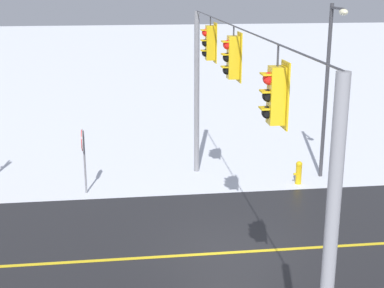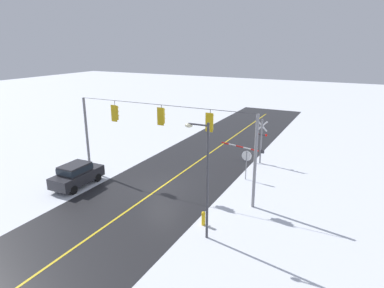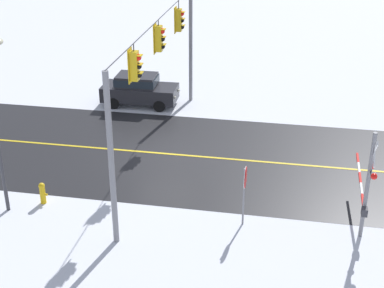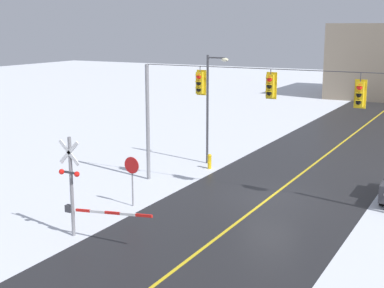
% 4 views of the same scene
% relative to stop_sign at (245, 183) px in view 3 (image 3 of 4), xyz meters
% --- Properties ---
extents(ground_plane, '(160.00, 160.00, 0.00)m').
position_rel_stop_sign_xyz_m(ground_plane, '(5.14, 4.24, -1.71)').
color(ground_plane, silver).
extents(road_asphalt, '(9.00, 80.00, 0.01)m').
position_rel_stop_sign_xyz_m(road_asphalt, '(5.14, 10.24, -1.71)').
color(road_asphalt, black).
rests_on(road_asphalt, ground).
extents(lane_centre_line, '(0.14, 72.00, 0.01)m').
position_rel_stop_sign_xyz_m(lane_centre_line, '(5.14, 10.24, -1.70)').
color(lane_centre_line, gold).
rests_on(lane_centre_line, ground).
extents(signal_span, '(14.20, 0.47, 6.22)m').
position_rel_stop_sign_xyz_m(signal_span, '(5.13, 4.23, 2.56)').
color(signal_span, gray).
rests_on(signal_span, ground).
extents(stop_sign, '(0.80, 0.09, 2.35)m').
position_rel_stop_sign_xyz_m(stop_sign, '(0.00, 0.00, 0.00)').
color(stop_sign, gray).
rests_on(stop_sign, ground).
extents(railroad_crossing, '(4.20, 0.31, 4.00)m').
position_rel_stop_sign_xyz_m(railroad_crossing, '(0.35, -4.17, 0.28)').
color(railroad_crossing, gray).
rests_on(railroad_crossing, ground).
extents(parked_car_charcoal, '(1.88, 4.22, 1.74)m').
position_rel_stop_sign_xyz_m(parked_car_charcoal, '(10.90, 6.91, -0.76)').
color(parked_car_charcoal, '#2D2D33').
rests_on(parked_car_charcoal, ground).
extents(fire_hydrant, '(0.24, 0.31, 0.88)m').
position_rel_stop_sign_xyz_m(fire_hydrant, '(0.06, 7.80, -1.25)').
color(fire_hydrant, gold).
rests_on(fire_hydrant, ground).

